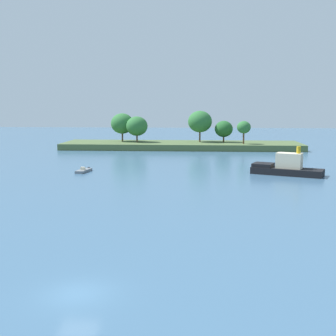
# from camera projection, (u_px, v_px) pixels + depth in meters

# --- Properties ---
(ground_plane) EXTENTS (400.00, 400.00, 0.00)m
(ground_plane) POSITION_uv_depth(u_px,v_px,m) (78.00, 294.00, 27.70)
(ground_plane) COLOR #3D607F
(treeline_island) EXTENTS (64.38, 15.70, 10.21)m
(treeline_island) POSITION_uv_depth(u_px,v_px,m) (177.00, 138.00, 119.71)
(treeline_island) COLOR #4C6038
(treeline_island) RESTS_ON ground
(tugboat) EXTENTS (12.43, 8.11, 4.96)m
(tugboat) POSITION_uv_depth(u_px,v_px,m) (286.00, 167.00, 74.56)
(tugboat) COLOR black
(tugboat) RESTS_ON ground
(small_motorboat) EXTENTS (2.15, 4.67, 0.96)m
(small_motorboat) POSITION_uv_depth(u_px,v_px,m) (84.00, 171.00, 77.50)
(small_motorboat) COLOR slate
(small_motorboat) RESTS_ON ground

